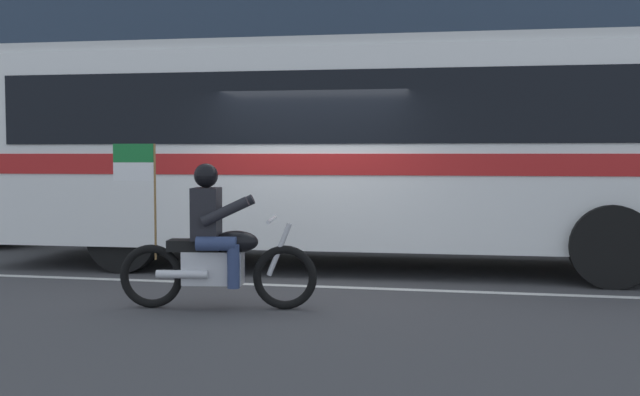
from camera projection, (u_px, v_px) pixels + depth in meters
ground_plane at (314, 279)px, 10.11m from camera, size 60.00×60.00×0.00m
sidewalk_curb at (366, 234)px, 15.09m from camera, size 28.00×3.80×0.15m
lane_center_stripe at (304, 286)px, 9.52m from camera, size 26.60×0.14×0.01m
transit_bus at (378, 139)px, 11.03m from camera, size 11.20×2.92×3.22m
motorcycle_with_rider at (215, 247)px, 8.11m from camera, size 2.18×0.69×1.78m
fire_hydrant at (572, 221)px, 13.00m from camera, size 0.22×0.30×0.75m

